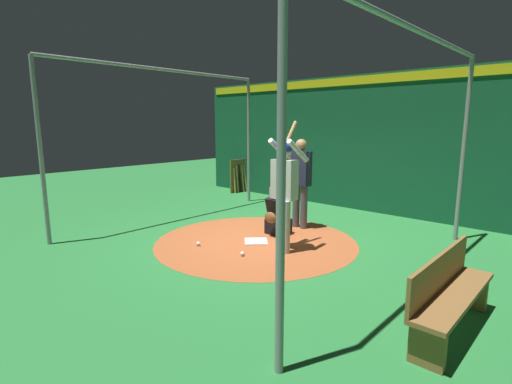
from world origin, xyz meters
The scene contains 12 objects.
ground_plane centered at (0.00, 0.00, 0.00)m, with size 26.65×26.65×0.00m, color #287A38.
dirt_circle centered at (0.00, 0.00, 0.00)m, with size 3.76×3.76×0.01m, color #AD562D.
home_plate centered at (0.00, 0.00, 0.01)m, with size 0.42×0.42×0.01m, color white.
batter centered at (-0.02, 0.65, 1.18)m, with size 0.68×0.49×2.23m.
catcher centered at (-0.67, -0.04, 0.38)m, with size 0.58×0.40×0.97m.
umpire centered at (-1.36, 0.01, 1.06)m, with size 0.23×0.49×1.87m.
back_wall centered at (-3.85, 0.00, 1.70)m, with size 0.23×10.65×3.37m.
cage_frame centered at (0.00, 0.00, 2.31)m, with size 5.42×5.52×3.38m.
bat_rack centered at (-3.60, -3.93, 0.49)m, with size 0.94×0.20×1.05m.
bench centered at (0.93, 3.61, 0.45)m, with size 1.79×0.36×0.85m.
baseball_0 centered at (0.89, -0.60, 0.04)m, with size 0.07×0.07×0.07m, color white.
baseball_1 centered at (0.74, 0.36, 0.04)m, with size 0.07×0.07×0.07m, color white.
Camera 1 is at (5.10, 4.66, 2.21)m, focal length 26.89 mm.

